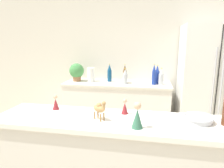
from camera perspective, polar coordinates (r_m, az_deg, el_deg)
wall_back at (r=3.59m, az=7.66°, el=7.17°), size 8.00×0.06×2.55m
back_counter at (r=3.46m, az=1.43°, el=-6.84°), size 1.76×0.63×0.90m
refrigerator at (r=3.36m, az=26.00°, el=-0.53°), size 0.87×0.72×1.82m
potted_plant at (r=3.50m, az=-10.06°, el=3.57°), size 0.25×0.25×0.31m
paper_towel_roll at (r=3.44m, az=-6.07°, el=2.69°), size 0.12×0.12×0.23m
back_bottle_0 at (r=3.41m, az=-0.72°, el=3.14°), size 0.07×0.07×0.30m
back_bottle_1 at (r=3.30m, az=12.79°, el=2.57°), size 0.08×0.08×0.30m
back_bottle_2 at (r=3.31m, az=3.67°, el=2.86°), size 0.06×0.06×0.30m
back_bottle_3 at (r=3.22m, az=13.88°, el=2.00°), size 0.08×0.08×0.27m
back_bottle_4 at (r=3.23m, az=3.79°, el=2.16°), size 0.08×0.08×0.25m
back_bottle_5 at (r=3.21m, az=11.89°, el=2.57°), size 0.06×0.06×0.33m
fruit_bowl at (r=1.53m, az=23.43°, el=-9.04°), size 0.20×0.20×0.04m
camel_figurine at (r=1.42m, az=-3.59°, el=-6.96°), size 0.11×0.10×0.15m
wise_man_figurine_blue at (r=1.30m, az=7.24°, el=-9.32°), size 0.07×0.07×0.17m
wise_man_figurine_crimson at (r=1.71m, az=-15.79°, el=-5.28°), size 0.05×0.05×0.12m
wise_man_figurine_purple at (r=1.55m, az=3.66°, el=-6.66°), size 0.05×0.05×0.12m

